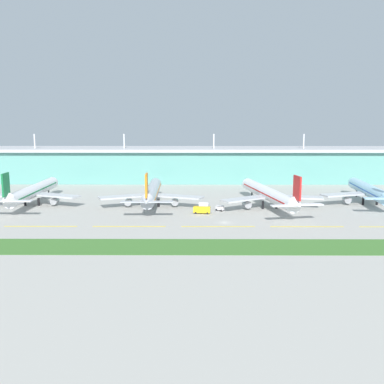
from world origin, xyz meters
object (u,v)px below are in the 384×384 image
Objects in this scene: airliner_near_middle at (152,193)px; pushback_tug at (205,210)px; airliner_farthest at (370,191)px; fuel_truck at (202,208)px; airliner_far_middle at (269,194)px; airliner_nearest at (32,192)px; baggage_cart at (220,208)px.

pushback_tug is (24.52, -13.08, -5.35)m from airliner_near_middle.
fuel_truck is (-80.10, -21.20, -4.18)m from airliner_farthest.
pushback_tug is at bearing 64.88° from fuel_truck.
airliner_far_middle reaches higher than fuel_truck.
airliner_far_middle and airliner_farthest have the same top height.
airliner_near_middle is at bearing -176.98° from airliner_farthest.
fuel_truck is (-1.25, -2.66, 1.16)m from pushback_tug.
airliner_farthest is 11.98× the size of pushback_tug.
airliner_nearest reaches higher than pushback_tug.
airliner_far_middle is 50.30m from airliner_farthest.
baggage_cart is at bearing -163.86° from airliner_far_middle.
airliner_farthest reaches higher than baggage_cart.
airliner_farthest is 73.98m from baggage_cart.
airliner_near_middle reaches higher than fuel_truck.
airliner_far_middle is at bearing -3.75° from airliner_near_middle.
baggage_cart reaches higher than pushback_tug.
airliner_farthest is at bearing 12.16° from baggage_cart.
airliner_farthest is at bearing 13.23° from pushback_tug.
airliner_nearest is 8.84× the size of fuel_truck.
baggage_cart is (6.70, 2.99, 0.16)m from pushback_tug.
airliner_nearest is 160.01m from airliner_farthest.
airliner_nearest is 13.27× the size of pushback_tug.
airliner_far_middle is at bearing 16.14° from baggage_cart.
baggage_cart is (-72.15, -15.54, -5.18)m from airliner_farthest.
baggage_cart is at bearing 35.43° from fuel_truck.
airliner_nearest is at bearing 176.84° from airliner_far_middle.
airliner_near_middle reaches higher than baggage_cart.
fuel_truck is at bearing -144.57° from baggage_cart.
airliner_far_middle is 14.14× the size of pushback_tug.
fuel_truck is (79.88, -18.32, -4.19)m from airliner_nearest.
airliner_farthest reaches higher than fuel_truck.
airliner_nearest and airliner_near_middle have the same top height.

